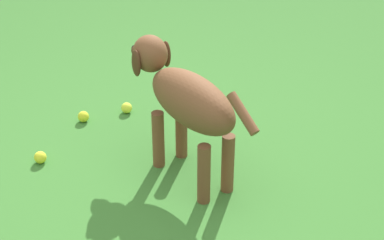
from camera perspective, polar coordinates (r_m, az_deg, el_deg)
The scene contains 5 objects.
ground at distance 3.19m, azimuth -2.27°, elevation -5.55°, with size 14.00×14.00×0.00m, color #38722D.
dog at distance 3.01m, azimuth -0.66°, elevation 2.03°, with size 0.27×0.98×0.66m.
tennis_ball_0 at distance 3.77m, azimuth -6.02°, elevation 1.12°, with size 0.07×0.07×0.07m, color #D4E43C.
tennis_ball_1 at distance 3.39m, azimuth -13.76°, elevation -3.35°, with size 0.07×0.07×0.07m, color yellow.
tennis_ball_2 at distance 3.71m, azimuth -9.94°, elevation 0.31°, with size 0.07×0.07×0.07m, color #CBD82B.
Camera 1 is at (-1.58, -2.03, 1.89)m, focal length 58.08 mm.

